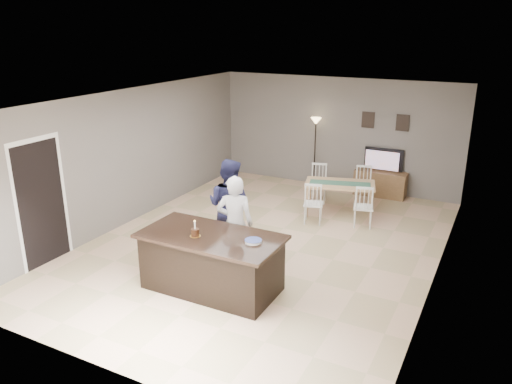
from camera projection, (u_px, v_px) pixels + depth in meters
The scene contains 14 objects.
floor at pixel (264, 245), 9.25m from camera, with size 8.00×8.00×0.00m, color tan.
room_shell at pixel (265, 157), 8.71m from camera, with size 8.00×8.00×8.00m.
kitchen_island at pixel (212, 262), 7.59m from camera, with size 2.15×1.10×0.90m.
tv_console at pixel (380, 184), 11.81m from camera, with size 1.20×0.40×0.60m, color brown.
television at pixel (383, 160), 11.69m from camera, with size 0.91×0.12×0.53m, color black.
tv_screen_glow at pixel (382, 160), 11.62m from camera, with size 0.78×0.78×0.00m, color #CC5A16.
picture_frames at pixel (385, 121), 11.54m from camera, with size 1.10×0.02×0.38m.
doorway at pixel (40, 192), 8.21m from camera, with size 0.00×2.10×2.65m.
woman at pixel (235, 224), 8.07m from camera, with size 0.60×0.39×1.64m, color silver.
man at pixel (229, 206), 8.80m from camera, with size 0.83×0.64×1.70m, color #1C1C3D.
birthday_cake at pixel (195, 232), 7.39m from camera, with size 0.16×0.16×0.25m.
plate_stack at pixel (253, 241), 7.19m from camera, with size 0.25×0.25×0.04m.
dining_table at pixel (340, 189), 10.61m from camera, with size 1.78×1.95×0.89m.
floor_lamp at pixel (315, 133), 12.22m from camera, with size 0.26×0.26×1.73m.
Camera 1 is at (3.74, -7.58, 3.90)m, focal length 35.00 mm.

